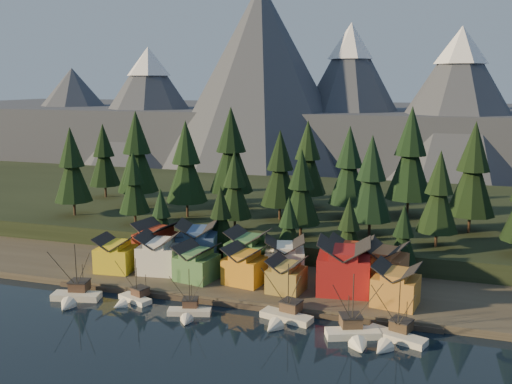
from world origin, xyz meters
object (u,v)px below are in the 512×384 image
(house_front_1, at_px, (159,252))
(house_front_0, at_px, (116,253))
(boat_0, at_px, (74,289))
(house_back_0, at_px, (157,241))
(boat_6, at_px, (394,331))
(boat_4, at_px, (284,310))
(boat_5, at_px, (354,326))
(boat_1, at_px, (132,293))
(house_back_1, at_px, (197,242))
(boat_2, at_px, (188,307))

(house_front_1, bearing_deg, house_front_0, -174.98)
(boat_0, distance_m, house_back_0, 25.93)
(boat_6, distance_m, house_front_0, 65.06)
(house_front_1, bearing_deg, boat_4, -31.42)
(house_front_1, bearing_deg, boat_5, -28.65)
(boat_4, bearing_deg, house_front_0, 177.59)
(boat_5, bearing_deg, house_front_0, 142.78)
(house_front_1, bearing_deg, boat_1, -92.14)
(boat_1, bearing_deg, house_front_1, 116.82)
(boat_5, relative_size, house_back_1, 1.16)
(boat_1, bearing_deg, boat_6, 19.08)
(boat_6, bearing_deg, house_back_1, 171.97)
(boat_6, distance_m, house_back_1, 54.14)
(boat_2, bearing_deg, boat_5, -16.61)
(boat_6, height_order, house_front_1, boat_6)
(boat_1, distance_m, house_back_1, 24.19)
(house_back_0, bearing_deg, house_front_0, -110.88)
(boat_6, bearing_deg, boat_1, -162.24)
(boat_2, height_order, house_front_0, house_front_0)
(boat_5, bearing_deg, boat_4, 144.48)
(boat_5, bearing_deg, house_back_0, 132.26)
(boat_4, distance_m, house_front_1, 36.51)
(house_front_0, distance_m, house_back_0, 10.82)
(house_back_1, bearing_deg, house_back_0, 173.72)
(boat_5, distance_m, boat_6, 6.62)
(boat_0, relative_size, boat_4, 1.06)
(house_front_0, bearing_deg, boat_1, -53.84)
(house_back_0, bearing_deg, boat_6, -12.36)
(boat_2, relative_size, house_front_0, 1.14)
(boat_4, bearing_deg, boat_1, -165.68)
(boat_1, xyz_separation_m, house_back_1, (4.49, 23.28, 4.77))
(boat_5, bearing_deg, boat_0, 158.26)
(boat_1, bearing_deg, boat_4, 21.96)
(house_front_0, xyz_separation_m, house_back_0, (5.64, 9.19, 0.84))
(boat_5, relative_size, boat_6, 1.08)
(boat_1, xyz_separation_m, house_front_0, (-11.22, 12.86, 3.70))
(house_back_1, bearing_deg, house_front_1, -138.42)
(boat_6, relative_size, house_front_1, 1.22)
(boat_0, distance_m, house_front_0, 16.03)
(boat_0, relative_size, house_back_0, 1.25)
(boat_6, xyz_separation_m, house_back_1, (-47.44, 25.67, 4.65))
(boat_2, distance_m, house_back_1, 28.04)
(boat_6, height_order, house_front_0, boat_6)
(boat_6, bearing_deg, house_back_0, 177.37)
(house_front_1, distance_m, house_back_0, 8.23)
(house_front_1, xyz_separation_m, house_back_1, (5.83, 8.28, 0.59))
(boat_0, relative_size, house_front_0, 1.48)
(boat_1, xyz_separation_m, boat_6, (51.93, -2.39, 0.12))
(boat_2, distance_m, boat_4, 18.23)
(boat_4, xyz_separation_m, house_back_0, (-37.36, 21.91, 4.23))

